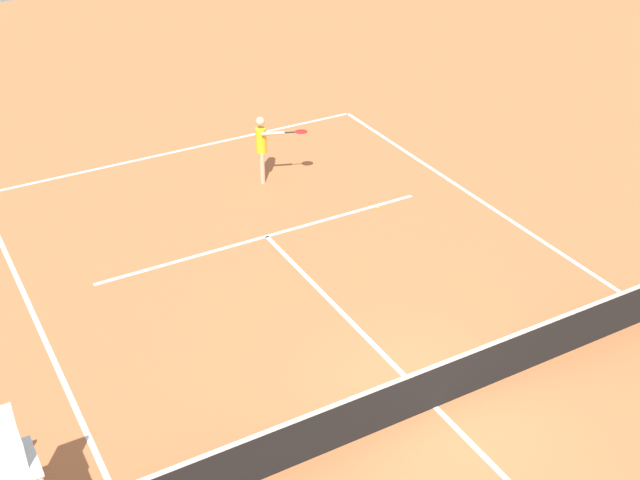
% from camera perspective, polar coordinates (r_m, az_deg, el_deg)
% --- Properties ---
extents(ground_plane, '(60.00, 60.00, 0.00)m').
position_cam_1_polar(ground_plane, '(14.69, 7.87, -11.23)').
color(ground_plane, '#C66B3D').
extents(court_lines, '(10.87, 23.86, 0.01)m').
position_cam_1_polar(court_lines, '(14.69, 7.87, -11.22)').
color(court_lines, white).
rests_on(court_lines, ground).
extents(tennis_net, '(11.47, 0.10, 1.07)m').
position_cam_1_polar(tennis_net, '(14.37, 8.01, -9.77)').
color(tennis_net, '#4C4C51').
rests_on(tennis_net, ground).
extents(player_serving, '(1.20, 0.94, 1.78)m').
position_cam_1_polar(player_serving, '(21.18, -3.90, 6.61)').
color(player_serving, '#D8A884').
rests_on(player_serving, ground).
extents(tennis_ball, '(0.07, 0.07, 0.07)m').
position_cam_1_polar(tennis_ball, '(20.33, 3.98, 2.24)').
color(tennis_ball, '#CCE033').
rests_on(tennis_ball, ground).
extents(umpire_chair, '(0.80, 0.80, 2.41)m').
position_cam_1_polar(umpire_chair, '(12.13, -20.68, -14.13)').
color(umpire_chair, silver).
rests_on(umpire_chair, ground).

